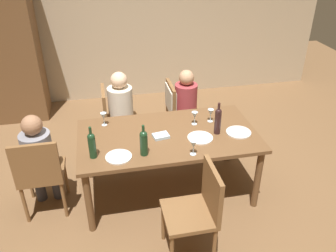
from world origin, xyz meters
The scene contains 21 objects.
ground_plane centered at (0.00, 0.00, 0.00)m, with size 10.00×10.00×0.00m, color brown.
rear_room_partition centered at (0.00, 2.70, 1.35)m, with size 6.40×0.12×2.70m, color tan.
dining_table centered at (0.00, 0.00, 0.67)m, with size 1.86×1.01×0.75m.
chair_left_end centered at (-1.31, -0.09, 0.53)m, with size 0.44×0.44×0.92m.
chair_far_right centered at (0.30, 0.88, 0.59)m, with size 0.46×0.44×0.92m.
chair_far_left centered at (-0.51, 0.88, 0.53)m, with size 0.44×0.44×0.92m.
chair_near centered at (0.09, -0.88, 0.53)m, with size 0.44×0.44×0.92m.
person_woman_host centered at (-1.31, 0.03, 0.65)m, with size 0.30×0.34×1.11m.
person_man_bearded centered at (0.44, 0.88, 0.64)m, with size 0.33×0.29×1.09m.
person_man_guest centered at (-0.39, 0.88, 0.66)m, with size 0.35×0.31×1.13m.
wine_bottle_tall_green centered at (0.51, -0.08, 0.90)m, with size 0.07×0.07×0.35m.
wine_bottle_dark_red centered at (-0.30, -0.31, 0.89)m, with size 0.08×0.08×0.32m.
wine_bottle_short_olive centered at (-0.77, -0.26, 0.89)m, with size 0.07×0.07×0.33m.
wine_glass_near_left centered at (-0.64, 0.33, 0.86)m, with size 0.07×0.07×0.15m.
wine_glass_centre centered at (0.16, -0.41, 0.86)m, with size 0.07×0.07×0.15m.
wine_glass_near_right centered at (0.52, 0.18, 0.86)m, with size 0.07×0.07×0.15m.
wine_glass_far centered at (0.33, 0.15, 0.86)m, with size 0.07×0.07×0.15m.
dinner_plate_host centered at (0.31, -0.15, 0.76)m, with size 0.26×0.26×0.01m, color white.
dinner_plate_guest_left centered at (0.73, -0.12, 0.76)m, with size 0.26×0.26×0.01m, color silver.
dinner_plate_guest_right centered at (-0.54, -0.31, 0.76)m, with size 0.25×0.25×0.01m, color silver.
folded_napkin centered at (-0.08, -0.04, 0.77)m, with size 0.16×0.12×0.03m, color #ADC6D6.
Camera 1 is at (-0.63, -3.05, 2.66)m, focal length 37.42 mm.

